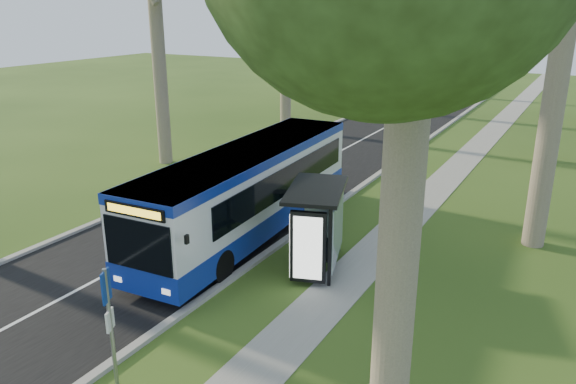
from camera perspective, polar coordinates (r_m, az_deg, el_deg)
name	(u,v)px	position (r m, az deg, el deg)	size (l,w,h in m)	color
ground	(254,264)	(17.92, -3.52, -7.34)	(120.00, 120.00, 0.00)	#2D4916
road	(303,171)	(27.66, 1.53, 2.15)	(7.00, 100.00, 0.02)	black
kerb_east	(370,180)	(26.27, 8.30, 1.18)	(0.25, 100.00, 0.12)	#9E9B93
kerb_west	(244,161)	(29.37, -4.54, 3.17)	(0.25, 100.00, 0.12)	#9E9B93
centre_line	(303,171)	(27.65, 1.53, 2.17)	(0.12, 100.00, 0.01)	white
footpath	(434,191)	(25.44, 14.59, 0.06)	(1.50, 100.00, 0.02)	gray
bus	(249,191)	(19.67, -3.94, 0.09)	(3.02, 11.76, 3.09)	white
bus_stop_sign	(109,316)	(12.38, -17.69, -11.88)	(0.19, 0.37, 2.79)	gray
bus_shelter	(314,217)	(16.71, 2.64, -2.52)	(2.45, 3.35, 2.57)	black
litter_bin	(331,212)	(20.75, 4.36, -2.09)	(0.59, 0.59, 1.03)	black
car_white	(356,97)	(45.21, 6.89, 9.52)	(1.97, 4.90, 1.67)	silver
car_silver	(370,92)	(48.13, 8.34, 10.04)	(1.82, 5.22, 1.72)	#9B9DA2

